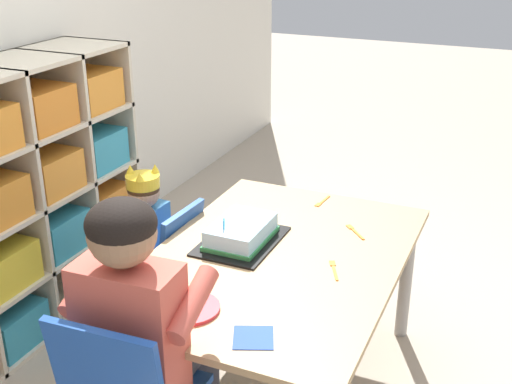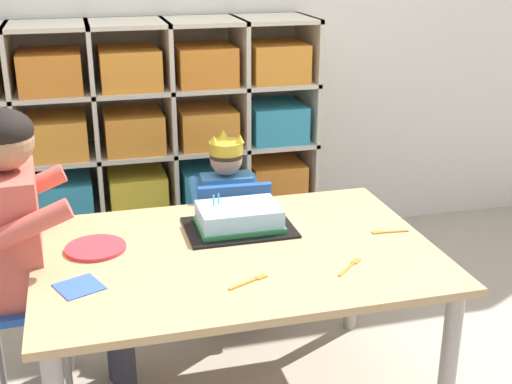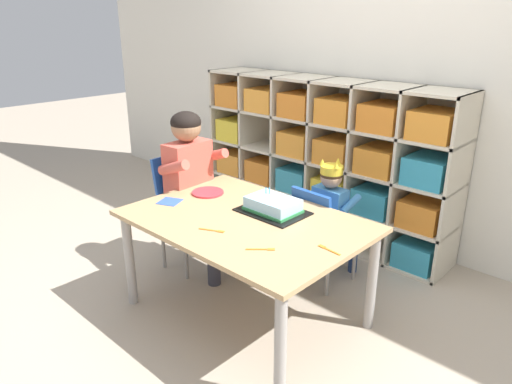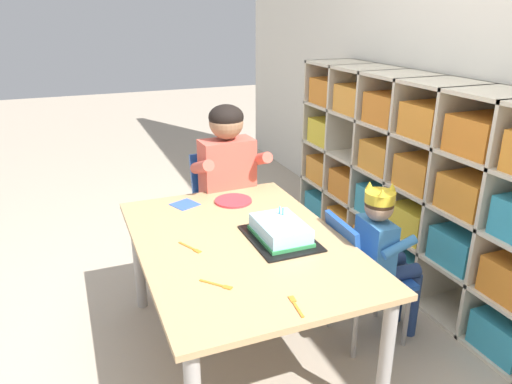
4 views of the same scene
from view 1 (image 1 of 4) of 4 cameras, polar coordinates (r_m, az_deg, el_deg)
The scene contains 10 objects.
activity_table at distance 2.45m, azimuth 1.79°, elevation -7.09°, with size 1.28×0.88×0.60m.
classroom_chair_blue at distance 2.84m, azimuth -8.11°, elevation -6.39°, with size 0.33×0.38×0.66m.
child_with_crown at distance 2.84m, azimuth -10.18°, elevation -3.60°, with size 0.30×0.31×0.82m.
adult_helper_seated at distance 1.98m, azimuth -9.91°, elevation -10.74°, with size 0.44×0.42×1.07m.
birthday_cake_on_tray at distance 2.50m, azimuth -1.31°, elevation -3.64°, with size 0.37×0.27×0.12m.
paper_plate_stack at distance 2.12m, azimuth -5.79°, elevation -10.00°, with size 0.20×0.20×0.01m, color #DB333D.
paper_napkin_square at distance 1.98m, azimuth -0.24°, elevation -12.54°, with size 0.12×0.12×0.00m, color #3356B7.
fork_near_child_seat at distance 2.62m, azimuth 8.56°, elevation -3.38°, with size 0.11×0.10×0.00m.
fork_near_cake_tray at distance 2.87m, azimuth 5.74°, elevation -0.85°, with size 0.13×0.03×0.00m.
fork_beside_plate_stack at distance 2.34m, azimuth 6.80°, elevation -6.67°, with size 0.13×0.07×0.00m.
Camera 1 is at (-1.97, -0.79, 1.76)m, focal length 46.02 mm.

